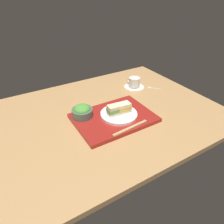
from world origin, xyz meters
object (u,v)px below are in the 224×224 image
object	(u,v)px
sandwich_far	(124,108)
teaspoon	(152,87)
coffee_cup	(134,83)
sandwich_near	(114,110)
salad_bowl	(82,111)
sandwich_plate	(119,114)
chopsticks_pair	(130,128)

from	to	relation	value
sandwich_far	teaspoon	size ratio (longest dim) A/B	0.91
coffee_cup	sandwich_near	bearing A→B (deg)	-140.57
sandwich_far	salad_bowl	xyz separation A→B (cm)	(-20.58, 10.13, -1.13)
sandwich_near	sandwich_far	distance (cm)	5.82
coffee_cup	teaspoon	xyz separation A→B (cm)	(10.19, -7.51, -2.80)
sandwich_near	salad_bowl	xyz separation A→B (cm)	(-14.80, 9.43, -1.11)
coffee_cup	sandwich_plate	bearing A→B (deg)	-137.72
sandwich_plate	teaspoon	xyz separation A→B (cm)	(41.54, 21.00, -2.61)
chopsticks_pair	coffee_cup	distance (cm)	52.90
sandwich_near	salad_bowl	size ratio (longest dim) A/B	0.68
chopsticks_pair	coffee_cup	size ratio (longest dim) A/B	1.51
sandwich_near	sandwich_plate	bearing A→B (deg)	-6.84
sandwich_plate	coffee_cup	bearing A→B (deg)	42.28
coffee_cup	teaspoon	world-z (taller)	coffee_cup
coffee_cup	sandwich_far	bearing A→B (deg)	-134.61
sandwich_plate	salad_bowl	world-z (taller)	salad_bowl
sandwich_far	salad_bowl	distance (cm)	22.96
sandwich_near	teaspoon	distance (cm)	49.39
teaspoon	salad_bowl	bearing A→B (deg)	-169.28
sandwich_far	coffee_cup	world-z (taller)	sandwich_far
salad_bowl	coffee_cup	xyz separation A→B (cm)	(49.04, 18.72, -2.31)
chopsticks_pair	sandwich_far	bearing A→B (deg)	71.64
sandwich_plate	coffee_cup	world-z (taller)	coffee_cup
sandwich_far	chopsticks_pair	bearing A→B (deg)	-108.36
sandwich_plate	teaspoon	distance (cm)	46.62
coffee_cup	teaspoon	size ratio (longest dim) A/B	1.65
sandwich_far	teaspoon	world-z (taller)	sandwich_far
sandwich_far	teaspoon	xyz separation A→B (cm)	(38.65, 21.34, -6.23)
sandwich_plate	sandwich_far	xyz separation A→B (cm)	(2.89, -0.35, 3.62)
sandwich_plate	teaspoon	world-z (taller)	sandwich_plate
chopsticks_pair	coffee_cup	bearing A→B (deg)	51.83
sandwich_near	sandwich_far	world-z (taller)	same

